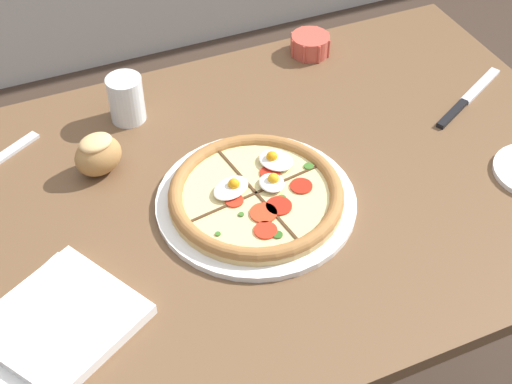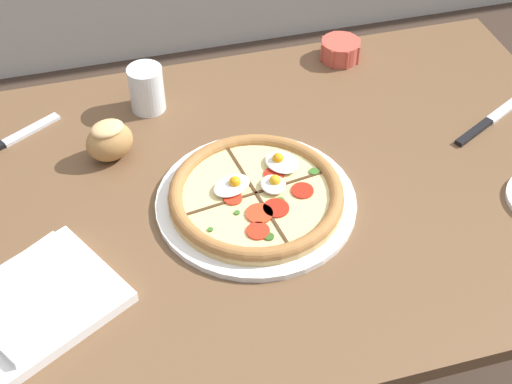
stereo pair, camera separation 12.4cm
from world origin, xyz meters
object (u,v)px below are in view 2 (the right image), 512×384
dining_table (277,224)px  knife_main (10,141)px  pizza (256,196)px  bread_piece_near (109,140)px  water_glass (147,91)px  ramekin_bowl (340,49)px  napkin_folded (38,300)px  knife_spare (494,117)px

dining_table → knife_main: 0.54m
pizza → bread_piece_near: size_ratio=3.40×
water_glass → pizza: bearing=-66.8°
ramekin_bowl → napkin_folded: 0.86m
ramekin_bowl → knife_spare: 0.37m
dining_table → water_glass: 0.38m
napkin_folded → dining_table: bearing=20.5°
pizza → knife_main: size_ratio=1.84×
ramekin_bowl → knife_main: size_ratio=0.48×
dining_table → water_glass: bearing=123.4°
knife_spare → dining_table: bearing=160.7°
knife_spare → water_glass: bearing=134.1°
pizza → water_glass: 0.36m
napkin_folded → knife_spare: size_ratio=1.29×
dining_table → pizza: (-0.05, -0.04, 0.13)m
dining_table → knife_spare: (0.48, 0.07, 0.11)m
bread_piece_near → knife_main: (-0.19, 0.10, -0.04)m
dining_table → pizza: size_ratio=3.53×
dining_table → pizza: bearing=-144.7°
pizza → knife_spare: pizza is taller
pizza → knife_spare: bearing=11.3°
knife_spare → ramekin_bowl: bearing=100.8°
knife_spare → water_glass: size_ratio=2.42×
pizza → napkin_folded: 0.40m
dining_table → pizza: 0.14m
ramekin_bowl → bread_piece_near: bearing=-159.6°
napkin_folded → knife_spare: bearing=14.3°
dining_table → napkin_folded: (-0.44, -0.16, 0.12)m
napkin_folded → water_glass: water_glass is taller
knife_main → knife_spare: bearing=-41.5°
dining_table → knife_main: bearing=151.7°
dining_table → ramekin_bowl: ramekin_bowl is taller
ramekin_bowl → knife_spare: size_ratio=0.40×
ramekin_bowl → napkin_folded: (-0.68, -0.52, -0.01)m
water_glass → knife_main: bearing=-172.5°
knife_main → water_glass: water_glass is taller
bread_piece_near → knife_main: bread_piece_near is taller
bread_piece_near → water_glass: 0.16m
water_glass → dining_table: bearing=-56.6°
bread_piece_near → water_glass: water_glass is taller
knife_main → water_glass: size_ratio=2.02×
napkin_folded → bread_piece_near: bearing=64.5°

